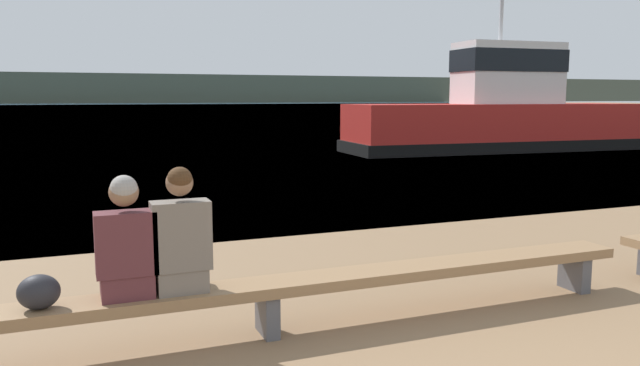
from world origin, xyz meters
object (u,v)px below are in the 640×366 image
object	(u,v)px
person_right	(181,238)
bench_main	(267,291)
person_left	(126,244)
shopping_bag	(39,292)
tugboat_red	(497,117)

from	to	relation	value
person_right	bench_main	bearing A→B (deg)	0.04
person_left	shopping_bag	bearing A→B (deg)	-177.59
bench_main	shopping_bag	size ratio (longest dim) A/B	24.16
bench_main	person_left	world-z (taller)	person_left
bench_main	person_left	xyz separation A→B (m)	(-1.10, -0.00, 0.49)
shopping_bag	tugboat_red	xyz separation A→B (m)	(14.72, 14.09, 0.65)
person_left	person_right	world-z (taller)	person_right
bench_main	person_right	distance (m)	0.86
shopping_bag	tugboat_red	bearing A→B (deg)	43.76
person_right	tugboat_red	size ratio (longest dim) A/B	0.09
shopping_bag	bench_main	bearing A→B (deg)	0.86
person_left	person_right	xyz separation A→B (m)	(0.41, -0.00, 0.01)
bench_main	tugboat_red	bearing A→B (deg)	47.25
person_right	shopping_bag	xyz separation A→B (m)	(-1.02, -0.03, -0.30)
bench_main	shopping_bag	world-z (taller)	shopping_bag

